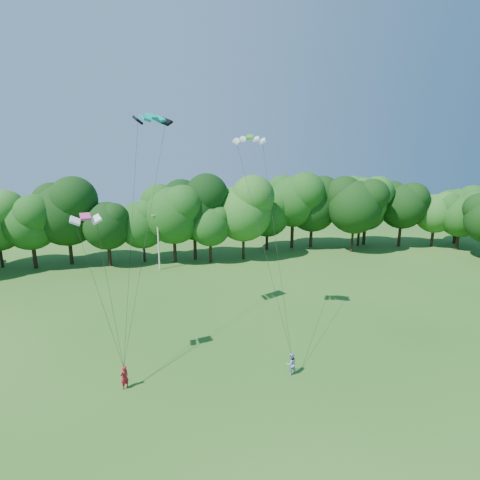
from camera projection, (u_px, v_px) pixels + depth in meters
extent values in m
plane|color=#205216|center=(253.00, 418.00, 22.83)|extent=(160.00, 160.00, 0.00)
cylinder|color=silver|center=(158.00, 242.00, 50.69)|extent=(0.20, 0.20, 7.82)
cube|color=silver|center=(157.00, 215.00, 49.83)|extent=(1.57, 0.12, 0.08)
imported|color=maroon|center=(124.00, 377.00, 25.54)|extent=(0.73, 0.71, 1.69)
imported|color=#9BACD7|center=(291.00, 364.00, 27.19)|extent=(0.94, 0.80, 1.67)
cube|color=#059891|center=(152.00, 116.00, 30.48)|extent=(3.32, 2.47, 0.61)
cube|color=green|center=(250.00, 137.00, 30.62)|extent=(2.90, 2.06, 0.46)
cube|color=#D53B78|center=(85.00, 217.00, 24.70)|extent=(2.12, 1.37, 0.40)
cylinder|color=#311F13|center=(195.00, 245.00, 55.92)|extent=(0.41, 0.41, 4.47)
ellipsoid|color=black|center=(194.00, 206.00, 54.56)|extent=(8.93, 8.93, 9.75)
cylinder|color=black|center=(359.00, 233.00, 63.89)|extent=(0.49, 0.49, 4.65)
ellipsoid|color=#1E5319|center=(361.00, 197.00, 62.48)|extent=(9.29, 9.29, 10.14)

